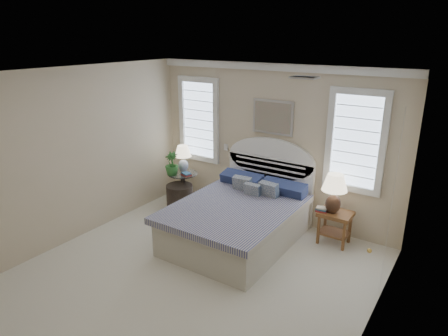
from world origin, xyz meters
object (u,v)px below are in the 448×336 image
bed (240,217)px  floor_pot (180,196)px  nightstand_right (335,221)px  lamp_right (334,189)px  lamp_left (183,156)px  side_table_left (183,185)px

bed → floor_pot: bearing=165.5°
nightstand_right → lamp_right: 0.53m
floor_pot → lamp_left: bearing=112.3°
nightstand_right → floor_pot: (-2.89, -0.28, -0.16)m
nightstand_right → floor_pot: size_ratio=1.07×
lamp_left → lamp_right: lamp_right is taller
side_table_left → floor_pot: side_table_left is taller
bed → side_table_left: bed is taller
lamp_left → nightstand_right: bearing=0.0°
floor_pot → nightstand_right: bearing=5.5°
bed → nightstand_right: size_ratio=4.29×
side_table_left → floor_pot: bearing=-72.0°
bed → lamp_right: bearing=27.9°
bed → lamp_left: 1.92m
nightstand_right → floor_pot: nightstand_right is taller
side_table_left → lamp_right: lamp_right is taller
floor_pot → side_table_left: bearing=108.0°
bed → lamp_right: bed is taller
side_table_left → lamp_right: size_ratio=1.00×
floor_pot → lamp_right: 2.94m
side_table_left → nightstand_right: side_table_left is taller
floor_pot → lamp_left: 0.78m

